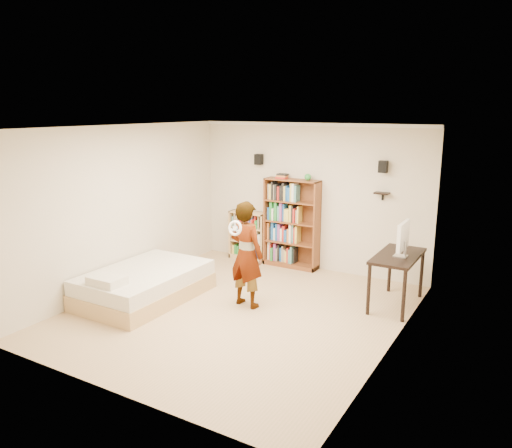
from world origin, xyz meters
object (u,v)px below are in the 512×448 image
Objects in this scene: computer_desk at (396,280)px; tall_bookshelf at (292,224)px; low_bookshelf at (248,236)px; person at (246,254)px; daybed at (145,281)px.

tall_bookshelf is at bearing 157.56° from computer_desk.
tall_bookshelf reaches higher than low_bookshelf.
tall_bookshelf reaches higher than person.
computer_desk is 0.58× the size of daybed.
low_bookshelf is at bearing 179.38° from tall_bookshelf.
computer_desk is 2.32m from person.
person reaches higher than computer_desk.
tall_bookshelf is 1.02m from low_bookshelf.
computer_desk is at bearing -16.32° from low_bookshelf.
tall_bookshelf is at bearing -0.62° from low_bookshelf.
computer_desk is 3.91m from daybed.
low_bookshelf is 3.33m from computer_desk.
computer_desk is at bearing -22.44° from tall_bookshelf.
low_bookshelf is 0.59× the size of person.
daybed is at bearing -96.63° from low_bookshelf.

